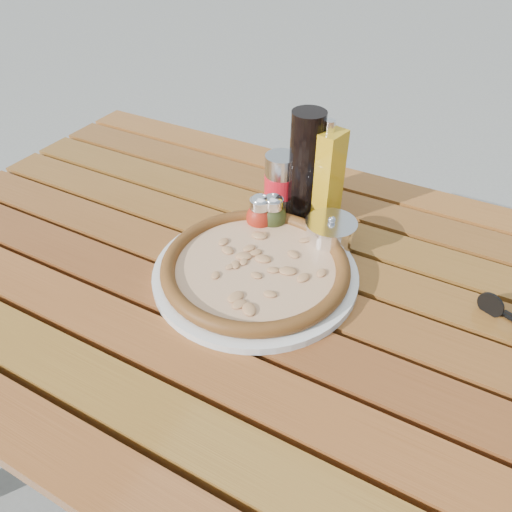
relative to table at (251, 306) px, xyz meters
The scene contains 11 objects.
ground 0.67m from the table, 90.00° to the left, with size 60.00×60.00×0.00m, color slate.
table is the anchor object (origin of this frame).
plate 0.08m from the table, 18.29° to the left, with size 0.36×0.36×0.01m, color silver.
pizza 0.10m from the table, 18.29° to the left, with size 0.39×0.39×0.03m.
pepper_shaker 0.18m from the table, 111.43° to the left, with size 0.06×0.06×0.08m.
oregano_shaker 0.18m from the table, 101.72° to the left, with size 0.07×0.07×0.08m.
dark_bottle 0.29m from the table, 90.40° to the left, with size 0.07×0.07×0.22m, color black.
soda_can 0.27m from the table, 103.57° to the left, with size 0.09×0.09×0.12m.
olive_oil_cruet 0.29m from the table, 80.60° to the left, with size 0.07×0.07×0.21m.
parmesan_tin 0.20m from the table, 57.40° to the left, with size 0.11×0.11×0.07m.
sunglasses 0.43m from the table, 13.08° to the left, with size 0.11×0.06×0.04m.
Camera 1 is at (0.33, -0.58, 1.33)m, focal length 35.00 mm.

